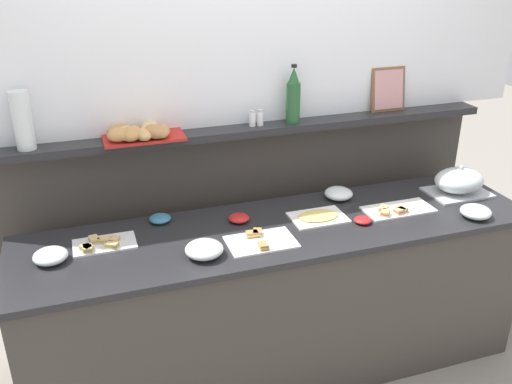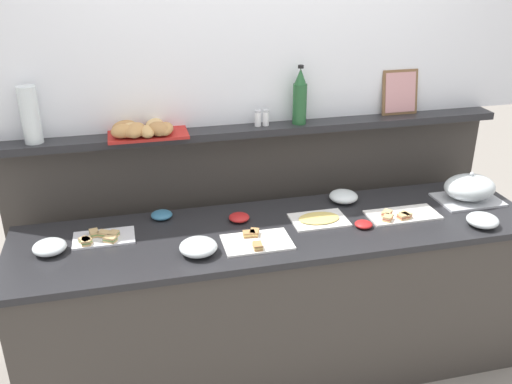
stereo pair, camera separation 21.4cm
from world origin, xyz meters
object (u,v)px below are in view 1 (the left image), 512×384
condiment_bowl_red (160,219)px  sandwich_platter_rear (260,241)px  sandwich_platter_front (397,210)px  glass_bowl_medium (51,256)px  serving_cloche (459,181)px  sandwich_platter_side (103,244)px  salt_shaker (252,118)px  water_carafe (22,121)px  wine_bottle_green (293,97)px  bread_basket (139,133)px  glass_bowl_large (204,250)px  glass_bowl_extra (476,212)px  framed_picture (388,89)px  pepper_shaker (260,118)px  condiment_bowl_cream (239,218)px  glass_bowl_small (339,194)px  cold_cuts_platter (318,217)px  condiment_bowl_dark (363,220)px

condiment_bowl_red → sandwich_platter_rear: bearing=-41.5°
sandwich_platter_front → glass_bowl_medium: size_ratio=2.44×
sandwich_platter_front → serving_cloche: (0.45, 0.09, 0.06)m
sandwich_platter_side → salt_shaker: 1.01m
sandwich_platter_rear → water_carafe: water_carafe is taller
wine_bottle_green → serving_cloche: bearing=-22.6°
sandwich_platter_front → bread_basket: size_ratio=0.93×
glass_bowl_large → condiment_bowl_red: glass_bowl_large is taller
sandwich_platter_front → condiment_bowl_red: 1.23m
glass_bowl_medium → glass_bowl_extra: (2.08, -0.23, 0.00)m
glass_bowl_large → glass_bowl_extra: size_ratio=1.10×
serving_cloche → bread_basket: bearing=169.1°
sandwich_platter_front → water_carafe: 1.91m
glass_bowl_extra → bread_basket: bread_basket is taller
wine_bottle_green → framed_picture: size_ratio=1.26×
salt_shaker → pepper_shaker: size_ratio=1.00×
serving_cloche → water_carafe: 2.31m
condiment_bowl_cream → wine_bottle_green: 0.72m
glass_bowl_small → framed_picture: 0.69m
condiment_bowl_red → cold_cuts_platter: bearing=-15.8°
bread_basket → framed_picture: bearing=3.2°
serving_cloche → condiment_bowl_cream: serving_cloche is taller
glass_bowl_large → condiment_bowl_cream: size_ratio=1.65×
condiment_bowl_cream → salt_shaker: 0.55m
glass_bowl_small → framed_picture: bearing=32.0°
salt_shaker → wine_bottle_green: bearing=-1.9°
glass_bowl_extra → pepper_shaker: pepper_shaker is taller
sandwich_platter_front → condiment_bowl_cream: 0.84m
pepper_shaker → salt_shaker: bearing=180.0°
wine_bottle_green → framed_picture: bearing=4.3°
condiment_bowl_cream → salt_shaker: size_ratio=1.21×
glass_bowl_medium → condiment_bowl_red: 0.57m
cold_cuts_platter → serving_cloche: (0.87, 0.04, 0.06)m
sandwich_platter_side → condiment_bowl_dark: bearing=-7.9°
cold_cuts_platter → serving_cloche: bearing=2.4°
glass_bowl_medium → wine_bottle_green: 1.46m
sandwich_platter_rear → glass_bowl_small: (0.57, 0.33, 0.02)m
glass_bowl_extra → bread_basket: bearing=159.2°
glass_bowl_extra → condiment_bowl_cream: size_ratio=1.50×
sandwich_platter_rear → wine_bottle_green: bearing=55.6°
sandwich_platter_side → glass_bowl_small: (1.28, 0.13, 0.02)m
glass_bowl_small → water_carafe: 1.66m
serving_cloche → bread_basket: bread_basket is taller
water_carafe → salt_shaker: bearing=0.0°
glass_bowl_large → condiment_bowl_cream: glass_bowl_large is taller
sandwich_platter_side → pepper_shaker: 1.05m
sandwich_platter_side → condiment_bowl_red: (0.30, 0.16, 0.01)m
condiment_bowl_red → pepper_shaker: 0.75m
pepper_shaker → sandwich_platter_rear: bearing=-108.7°
sandwich_platter_rear → condiment_bowl_dark: size_ratio=3.63×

